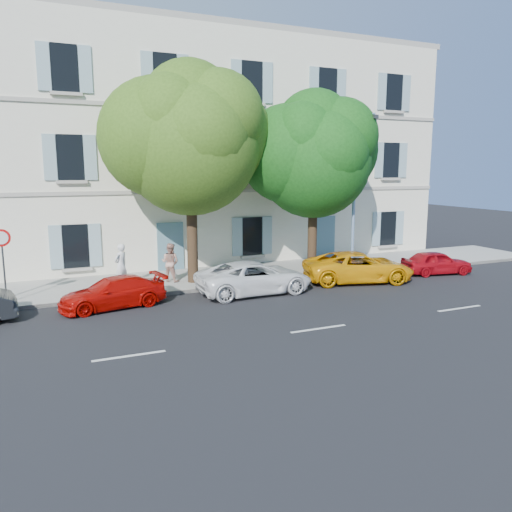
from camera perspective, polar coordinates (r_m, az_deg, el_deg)
name	(u,v)px	position (r m, az deg, el deg)	size (l,w,h in m)	color
ground	(267,300)	(19.77, 1.24, -4.99)	(90.00, 90.00, 0.00)	black
sidewalk	(228,276)	(23.76, -3.24, -2.28)	(36.00, 4.50, 0.15)	#A09E96
kerb	(245,285)	(21.78, -1.26, -3.38)	(36.00, 0.16, 0.16)	#9E998E
building	(191,153)	(28.71, -7.40, 11.65)	(28.00, 7.00, 12.00)	silver
car_red_coupe	(113,293)	(19.26, -16.04, -4.04)	(1.59, 3.92, 1.14)	#B00A05
car_white_coupe	(254,277)	(20.59, -0.18, -2.47)	(2.23, 4.84, 1.34)	white
car_yellow_supercar	(358,267)	(23.18, 11.62, -1.23)	(2.29, 4.97, 1.38)	#EB9D09
car_red_hatchback	(436,262)	(25.94, 19.91, -0.69)	(1.37, 3.42, 1.16)	#A20913
tree_left	(190,146)	(21.80, -7.53, 12.35)	(5.91, 5.91, 9.16)	#3A2819
tree_right	(314,161)	(23.90, 6.62, 10.74)	(5.37, 5.37, 8.28)	#3A2819
road_sign	(2,250)	(20.43, -27.01, 0.59)	(0.64, 0.12, 2.79)	#383A3D
street_lamp	(356,185)	(24.09, 11.37, 7.91)	(0.27, 1.57, 7.38)	#7293BF
pedestrian_a	(121,265)	(21.93, -15.18, -1.01)	(0.67, 0.44, 1.83)	silver
pedestrian_b	(170,262)	(22.39, -9.77, -0.72)	(0.84, 0.65, 1.72)	tan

